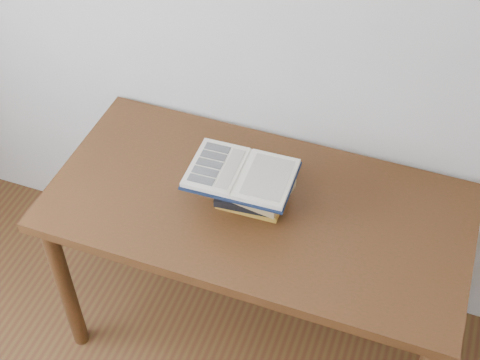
% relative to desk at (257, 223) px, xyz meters
% --- Properties ---
extents(desk, '(1.40, 0.70, 0.75)m').
position_rel_desk_xyz_m(desk, '(0.00, 0.00, 0.00)').
color(desk, '#4D2513').
rests_on(desk, ground).
extents(book_stack, '(0.28, 0.20, 0.13)m').
position_rel_desk_xyz_m(book_stack, '(-0.03, -0.00, 0.16)').
color(book_stack, olive).
rests_on(book_stack, desk).
extents(open_book, '(0.34, 0.24, 0.03)m').
position_rel_desk_xyz_m(open_book, '(-0.05, -0.02, 0.24)').
color(open_book, black).
rests_on(open_book, book_stack).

